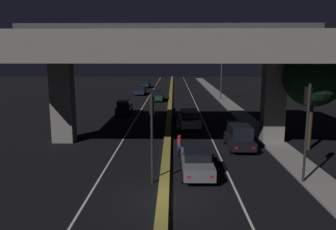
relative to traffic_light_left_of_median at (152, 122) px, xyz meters
name	(u,v)px	position (x,y,z in m)	size (l,w,h in m)	color
ground_plane	(163,201)	(0.69, -2.44, -3.49)	(200.00, 200.00, 0.00)	black
lane_line_left_inner	(145,103)	(-3.16, 32.56, -3.49)	(0.12, 126.00, 0.00)	beige
lane_line_right_inner	(195,103)	(4.54, 32.56, -3.49)	(0.12, 126.00, 0.00)	beige
median_divider	(170,102)	(0.69, 32.56, -3.36)	(0.58, 126.00, 0.26)	olive
sidewalk_right	(235,110)	(9.44, 25.56, -3.42)	(2.09, 126.00, 0.14)	gray
elevated_overpass	(167,51)	(0.69, 8.98, 4.04)	(24.51, 12.41, 9.66)	slate
traffic_light_left_of_median	(152,122)	(0.00, 0.00, 0.00)	(0.30, 0.49, 5.12)	black
traffic_light_right_of_median	(307,117)	(8.50, -0.01, 0.34)	(0.30, 0.49, 5.65)	black
street_lamp	(219,72)	(8.52, 35.83, 1.09)	(2.85, 0.32, 7.60)	#2D2D30
car_grey_lead	(197,162)	(2.60, 1.40, -2.72)	(1.98, 4.73, 1.51)	#515459
car_black_second	(239,136)	(6.30, 7.05, -2.48)	(1.90, 4.25, 1.90)	black
car_silver_third	(189,119)	(2.79, 14.71, -2.58)	(2.22, 4.75, 1.74)	gray
car_black_lead_oncoming	(124,107)	(-4.93, 22.25, -2.59)	(1.94, 4.15, 1.74)	black
car_dark_green_second_oncoming	(157,96)	(-1.47, 34.58, -2.63)	(2.07, 4.60, 1.66)	black
car_dark_blue_third_oncoming	(140,90)	(-5.00, 43.14, -2.67)	(2.04, 4.76, 1.57)	#141938
car_dark_blue_fourth_oncoming	(146,84)	(-5.17, 57.04, -2.60)	(2.08, 4.47, 1.69)	#141938
motorcycle_blue_filtering_near	(179,146)	(1.63, 5.51, -2.88)	(0.34, 1.97, 1.43)	black
motorcycle_white_filtering_mid	(178,125)	(1.68, 13.12, -2.90)	(0.33, 1.86, 1.38)	black
motorcycle_black_filtering_far	(174,115)	(1.30, 18.29, -2.88)	(0.32, 2.03, 1.44)	black
pedestrian_on_sidewalk	(261,126)	(9.00, 10.84, -2.46)	(0.35, 0.35, 1.77)	black
roadside_tree_kerbside_near	(314,77)	(11.61, 6.85, 2.11)	(4.49, 4.49, 7.86)	#2D2116
roadside_tree_kerbside_mid	(277,78)	(12.57, 18.64, 1.27)	(2.95, 2.95, 6.28)	#2D2116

